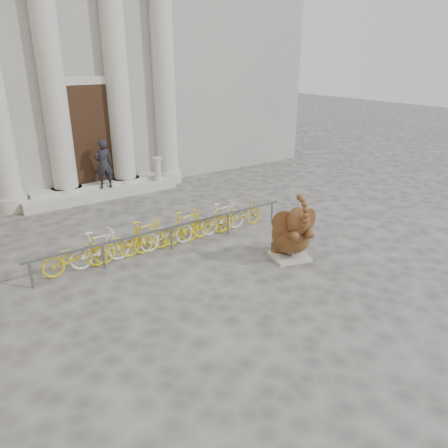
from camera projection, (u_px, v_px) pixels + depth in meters
ground at (249, 299)px, 10.09m from camera, size 80.00×80.00×0.00m
classical_building at (42, 36)px, 19.25m from camera, size 22.00×10.70×12.00m
entrance_steps at (101, 192)px, 17.17m from camera, size 6.00×1.20×0.36m
elephant_statue at (291, 235)px, 11.82m from camera, size 1.28×1.53×1.94m
bike_rack at (167, 231)px, 12.59m from camera, size 8.00×0.53×1.00m
pedestrian at (104, 164)px, 16.77m from camera, size 0.71×0.49×1.89m
balustrade_post at (158, 170)px, 17.98m from camera, size 0.39×0.39×0.95m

